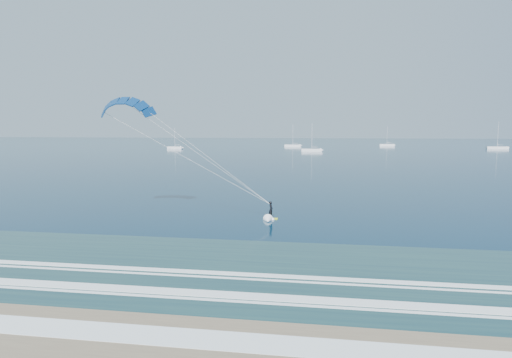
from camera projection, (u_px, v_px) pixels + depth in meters
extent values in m
plane|color=#072A3C|center=(100.00, 329.00, 23.06)|extent=(900.00, 900.00, 0.00)
cube|color=#1E423F|center=(159.00, 277.00, 30.90)|extent=(600.00, 22.00, 0.03)
cube|color=white|center=(114.00, 316.00, 24.53)|extent=(600.00, 0.90, 0.07)
cube|color=white|center=(144.00, 290.00, 28.45)|extent=(600.00, 1.10, 0.07)
cube|color=white|center=(166.00, 270.00, 32.37)|extent=(600.00, 0.70, 0.07)
cube|color=white|center=(95.00, 331.00, 22.56)|extent=(600.00, 2.00, 0.02)
cube|color=#CCE21A|center=(271.00, 218.00, 50.97)|extent=(1.54, 0.49, 0.09)
imported|color=black|center=(271.00, 210.00, 50.86)|extent=(0.47, 0.70, 1.89)
cone|color=white|center=(268.00, 220.00, 49.72)|extent=(1.31, 1.74, 1.10)
cube|color=silver|center=(175.00, 148.00, 222.59)|extent=(7.28, 2.40, 1.20)
cylinder|color=silver|center=(175.00, 137.00, 222.02)|extent=(0.18, 0.18, 9.00)
cylinder|color=silver|center=(177.00, 145.00, 222.24)|extent=(2.60, 0.12, 0.12)
cube|color=silver|center=(293.00, 146.00, 248.98)|extent=(8.99, 2.40, 1.20)
cylinder|color=silver|center=(293.00, 135.00, 248.32)|extent=(0.18, 0.18, 10.88)
cylinder|color=silver|center=(295.00, 143.00, 248.64)|extent=(2.60, 0.12, 0.12)
cube|color=silver|center=(312.00, 150.00, 198.19)|extent=(8.79, 2.40, 1.20)
cylinder|color=silver|center=(312.00, 136.00, 197.52)|extent=(0.18, 0.18, 10.99)
cylinder|color=silver|center=(315.00, 147.00, 197.85)|extent=(2.60, 0.12, 0.12)
cube|color=silver|center=(387.00, 145.00, 257.47)|extent=(8.17, 2.40, 1.20)
cylinder|color=silver|center=(387.00, 135.00, 256.85)|extent=(0.18, 0.18, 9.99)
cylinder|color=silver|center=(389.00, 143.00, 257.12)|extent=(2.60, 0.12, 0.12)
cube|color=silver|center=(497.00, 148.00, 222.61)|extent=(9.88, 2.40, 1.20)
cylinder|color=silver|center=(498.00, 134.00, 221.87)|extent=(0.18, 0.18, 12.12)
cylinder|color=silver|center=(500.00, 145.00, 222.26)|extent=(2.60, 0.12, 0.12)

